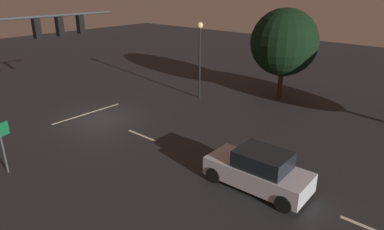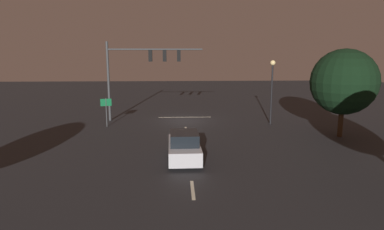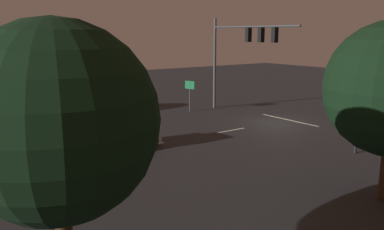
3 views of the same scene
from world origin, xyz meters
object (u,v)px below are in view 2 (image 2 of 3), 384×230
Objects in this scene: traffic_signal_assembly at (142,64)px; car_approaching at (184,147)px; street_lamp_left_kerb at (272,80)px; tree_left_near at (344,82)px; route_sign at (106,106)px.

car_approaching is (-3.49, 11.73, -4.27)m from traffic_signal_assembly.
tree_left_near is (-4.01, 4.44, 0.26)m from street_lamp_left_kerb.
street_lamp_left_kerb is 14.10m from route_sign.
route_sign is at bearing 42.76° from traffic_signal_assembly.
tree_left_near is (-15.16, 6.69, -1.01)m from traffic_signal_assembly.
traffic_signal_assembly reaches higher than route_sign.
car_approaching is 13.12m from tree_left_near.
traffic_signal_assembly is 12.96m from car_approaching.
tree_left_near is at bearing 132.12° from street_lamp_left_kerb.
traffic_signal_assembly is at bearing -23.81° from tree_left_near.
street_lamp_left_kerb is at bearing 168.59° from traffic_signal_assembly.
car_approaching is at bearing 23.36° from tree_left_near.
traffic_signal_assembly is 1.55× the size of street_lamp_left_kerb.
car_approaching is at bearing 51.10° from street_lamp_left_kerb.
tree_left_near is at bearing -156.64° from car_approaching.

